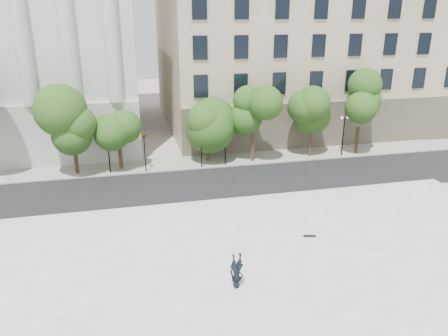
# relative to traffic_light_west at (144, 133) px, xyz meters

# --- Properties ---
(ground) EXTENTS (160.00, 160.00, 0.00)m
(ground) POSITION_rel_traffic_light_west_xyz_m (1.87, -22.30, -3.76)
(ground) COLOR #AAA7A0
(ground) RESTS_ON ground
(plaza) EXTENTS (44.00, 22.00, 0.45)m
(plaza) POSITION_rel_traffic_light_west_xyz_m (1.87, -19.30, -3.54)
(plaza) COLOR white
(plaza) RESTS_ON ground
(street) EXTENTS (60.00, 8.00, 0.02)m
(street) POSITION_rel_traffic_light_west_xyz_m (1.87, -4.30, -3.75)
(street) COLOR black
(street) RESTS_ON ground
(far_sidewalk) EXTENTS (60.00, 4.00, 0.12)m
(far_sidewalk) POSITION_rel_traffic_light_west_xyz_m (1.87, 1.70, -3.70)
(far_sidewalk) COLOR #B3AFA5
(far_sidewalk) RESTS_ON ground
(building_east) EXTENTS (36.00, 26.15, 23.00)m
(building_east) POSITION_rel_traffic_light_west_xyz_m (21.87, 16.61, 7.38)
(building_east) COLOR beige
(building_east) RESTS_ON ground
(traffic_light_west) EXTENTS (1.07, 1.92, 4.27)m
(traffic_light_west) POSITION_rel_traffic_light_west_xyz_m (0.00, 0.00, 0.00)
(traffic_light_west) COLOR black
(traffic_light_west) RESTS_ON ground
(traffic_light_east) EXTENTS (0.67, 1.72, 4.18)m
(traffic_light_east) POSITION_rel_traffic_light_west_xyz_m (5.18, 0.00, -0.09)
(traffic_light_east) COLOR black
(traffic_light_east) RESTS_ON ground
(person_lying) EXTENTS (0.75, 1.98, 0.54)m
(person_lying) POSITION_rel_traffic_light_west_xyz_m (3.56, -19.52, -3.05)
(person_lying) COLOR black
(person_lying) RESTS_ON plaza
(skateboard) EXTENTS (0.81, 0.38, 0.08)m
(skateboard) POSITION_rel_traffic_light_west_xyz_m (9.44, -15.34, -3.27)
(skateboard) COLOR black
(skateboard) RESTS_ON plaza
(street_trees) EXTENTS (45.47, 5.04, 7.62)m
(street_trees) POSITION_rel_traffic_light_west_xyz_m (2.69, 1.11, 1.26)
(street_trees) COLOR #382619
(street_trees) RESTS_ON ground
(lamp_posts) EXTENTS (37.73, 0.28, 4.34)m
(lamp_posts) POSITION_rel_traffic_light_west_xyz_m (1.64, 0.30, -0.88)
(lamp_posts) COLOR black
(lamp_posts) RESTS_ON ground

